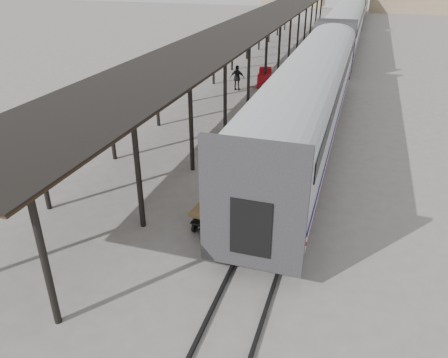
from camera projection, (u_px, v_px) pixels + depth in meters
name	position (u px, v px, depth m)	size (l,w,h in m)	color
ground	(197.00, 205.00, 17.41)	(160.00, 160.00, 0.00)	slate
train	(345.00, 26.00, 44.04)	(3.45, 76.01, 4.01)	silver
canopy	(259.00, 21.00, 36.91)	(4.90, 64.30, 4.15)	#422B19
rails	(342.00, 52.00, 45.40)	(1.54, 150.00, 0.12)	black
baggage_cart	(218.00, 207.00, 16.03)	(1.50, 2.52, 0.86)	brown
suitcase_stack	(219.00, 192.00, 16.15)	(1.28, 1.03, 0.58)	#323234
luggage_tug	(265.00, 78.00, 33.14)	(1.13, 1.66, 1.38)	maroon
porter	(212.00, 187.00, 14.96)	(0.67, 0.44, 1.84)	navy
pedestrian	(237.00, 78.00, 32.10)	(1.08, 0.45, 1.84)	black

